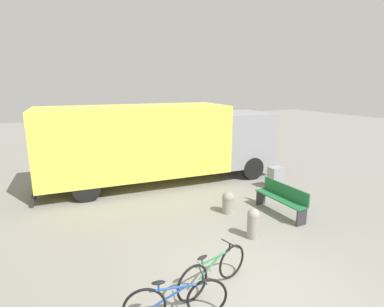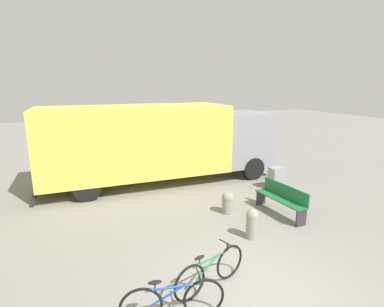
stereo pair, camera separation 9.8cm
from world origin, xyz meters
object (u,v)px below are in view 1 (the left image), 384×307
at_px(delivery_truck, 159,140).
at_px(utility_box, 276,178).
at_px(bicycle_near, 176,301).
at_px(bicycle_middle, 213,271).
at_px(bollard_far_bench, 228,202).
at_px(bollard_near_bench, 253,222).
at_px(park_bench, 282,198).

bearing_deg(delivery_truck, utility_box, -31.96).
distance_m(delivery_truck, bicycle_near, 7.25).
bearing_deg(bicycle_middle, bicycle_near, -169.07).
xyz_separation_m(bollard_far_bench, utility_box, (2.72, 1.08, 0.05)).
xyz_separation_m(bollard_near_bench, utility_box, (2.96, 2.59, -0.02)).
bearing_deg(park_bench, bollard_near_bench, 114.38).
distance_m(bollard_far_bench, utility_box, 2.93).
relative_size(park_bench, bicycle_near, 1.06).
xyz_separation_m(bicycle_near, bollard_far_bench, (2.98, 3.17, -0.02)).
xyz_separation_m(bicycle_middle, bollard_far_bench, (2.06, 2.73, -0.02)).
bearing_deg(bicycle_near, bicycle_middle, 38.38).
relative_size(bollard_near_bench, bollard_far_bench, 1.16).
relative_size(delivery_truck, bollard_far_bench, 13.83).
bearing_deg(bicycle_near, park_bench, 42.18).
bearing_deg(bicycle_middle, bollard_near_bench, 19.19).
distance_m(park_bench, bollard_near_bench, 1.80).
height_order(bicycle_near, bollard_far_bench, bicycle_near).
height_order(park_bench, bollard_far_bench, park_bench).
relative_size(delivery_truck, bicycle_middle, 5.48).
xyz_separation_m(bicycle_near, utility_box, (5.70, 4.25, 0.03)).
distance_m(park_bench, bollard_far_bench, 1.57).
height_order(park_bench, bollard_near_bench, park_bench).
height_order(delivery_truck, bicycle_near, delivery_truck).
bearing_deg(bollard_far_bench, bollard_near_bench, -98.78).
bearing_deg(bicycle_near, delivery_truck, 85.24).
distance_m(delivery_truck, bollard_far_bench, 3.94).
distance_m(bicycle_near, bollard_near_bench, 3.21).
height_order(park_bench, bicycle_middle, park_bench).
relative_size(delivery_truck, park_bench, 5.14).
xyz_separation_m(bicycle_near, bollard_near_bench, (2.74, 1.66, 0.05)).
relative_size(bicycle_middle, bollard_near_bench, 2.17).
xyz_separation_m(delivery_truck, bicycle_near, (-2.16, -6.81, -1.26)).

